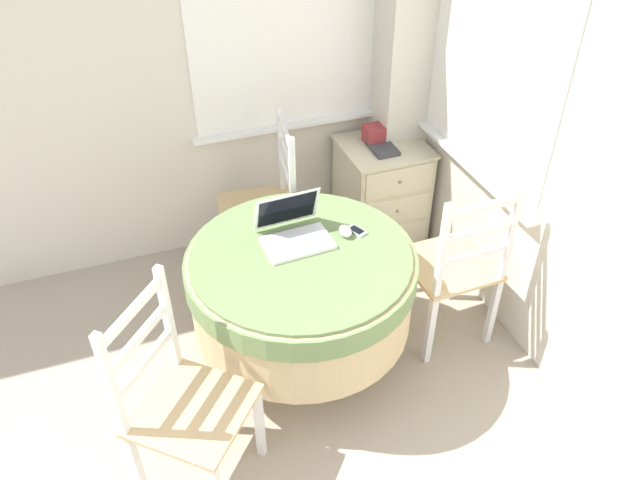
# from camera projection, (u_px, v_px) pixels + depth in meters

# --- Properties ---
(corner_room_shell) EXTENTS (4.52, 4.68, 2.55)m
(corner_room_shell) POSITION_uv_depth(u_px,v_px,m) (328.00, 122.00, 2.73)
(corner_room_shell) COLOR beige
(corner_room_shell) RESTS_ON ground_plane
(round_dining_table) EXTENTS (1.09, 1.09, 0.72)m
(round_dining_table) POSITION_uv_depth(u_px,v_px,m) (302.00, 284.00, 3.00)
(round_dining_table) COLOR #4C3D2D
(round_dining_table) RESTS_ON ground_plane
(laptop) EXTENTS (0.33, 0.30, 0.22)m
(laptop) POSITION_uv_depth(u_px,v_px,m) (294.00, 231.00, 2.94)
(laptop) COLOR white
(laptop) RESTS_ON round_dining_table
(computer_mouse) EXTENTS (0.06, 0.09, 0.05)m
(computer_mouse) POSITION_uv_depth(u_px,v_px,m) (345.00, 231.00, 2.98)
(computer_mouse) COLOR silver
(computer_mouse) RESTS_ON round_dining_table
(cell_phone) EXTENTS (0.09, 0.11, 0.01)m
(cell_phone) POSITION_uv_depth(u_px,v_px,m) (357.00, 231.00, 3.02)
(cell_phone) COLOR #B2B7BC
(cell_phone) RESTS_ON round_dining_table
(dining_chair_near_back_window) EXTENTS (0.49, 0.48, 1.00)m
(dining_chair_near_back_window) POSITION_uv_depth(u_px,v_px,m) (264.00, 206.00, 3.63)
(dining_chair_near_back_window) COLOR tan
(dining_chair_near_back_window) RESTS_ON ground_plane
(dining_chair_near_right_window) EXTENTS (0.44, 0.44, 1.00)m
(dining_chair_near_right_window) POSITION_uv_depth(u_px,v_px,m) (454.00, 267.00, 3.19)
(dining_chair_near_right_window) COLOR tan
(dining_chair_near_right_window) RESTS_ON ground_plane
(dining_chair_camera_near) EXTENTS (0.61, 0.61, 1.00)m
(dining_chair_camera_near) POSITION_uv_depth(u_px,v_px,m) (182.00, 404.00, 2.51)
(dining_chair_camera_near) COLOR tan
(dining_chair_camera_near) RESTS_ON ground_plane
(corner_cabinet) EXTENTS (0.52, 0.50, 0.65)m
(corner_cabinet) POSITION_uv_depth(u_px,v_px,m) (381.00, 190.00, 4.04)
(corner_cabinet) COLOR beige
(corner_cabinet) RESTS_ON ground_plane
(storage_box) EXTENTS (0.21, 0.12, 0.11)m
(storage_box) POSITION_uv_depth(u_px,v_px,m) (381.00, 133.00, 3.86)
(storage_box) COLOR #9E3338
(storage_box) RESTS_ON corner_cabinet
(book_on_cabinet) EXTENTS (0.15, 0.21, 0.02)m
(book_on_cabinet) POSITION_uv_depth(u_px,v_px,m) (383.00, 148.00, 3.79)
(book_on_cabinet) COLOR #3F3F44
(book_on_cabinet) RESTS_ON corner_cabinet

